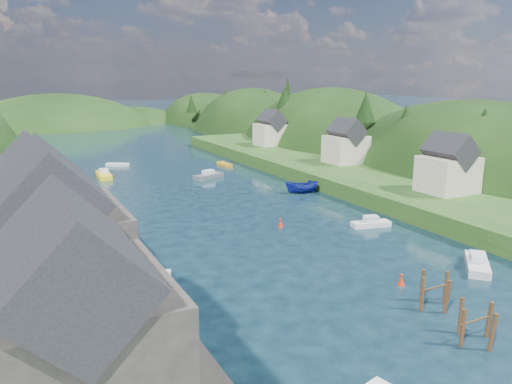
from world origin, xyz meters
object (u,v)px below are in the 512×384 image
channel_buoy_far (281,223)px  piling_cluster_near (476,327)px  piling_cluster_far (434,294)px  channel_buoy_near (401,280)px

channel_buoy_far → piling_cluster_near: bearing=-92.6°
piling_cluster_far → channel_buoy_far: (-0.16, 24.77, -0.66)m
piling_cluster_near → piling_cluster_far: (1.51, 5.32, 0.03)m
piling_cluster_near → channel_buoy_near: piling_cluster_near is taller
piling_cluster_near → channel_buoy_near: bearing=77.2°
piling_cluster_far → piling_cluster_near: bearing=-105.9°
channel_buoy_near → piling_cluster_near: bearing=-102.8°
piling_cluster_near → channel_buoy_far: size_ratio=3.05×
piling_cluster_near → channel_buoy_near: 10.03m
piling_cluster_near → piling_cluster_far: 5.53m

